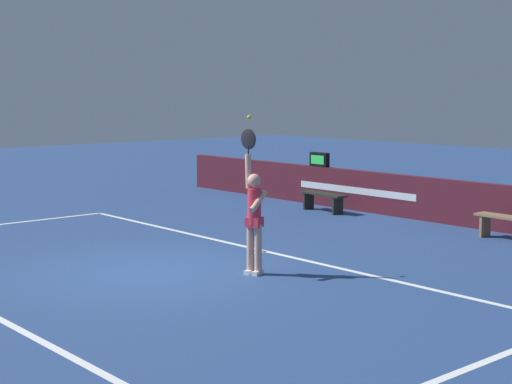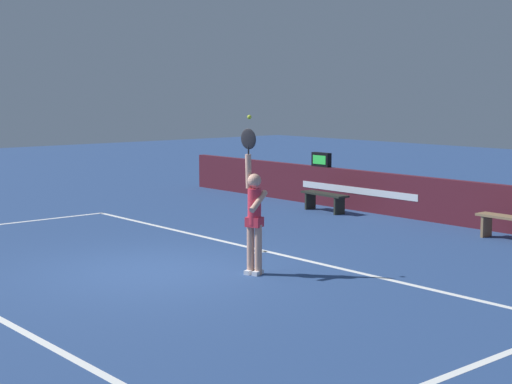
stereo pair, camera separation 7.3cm
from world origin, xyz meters
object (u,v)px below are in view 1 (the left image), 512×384
(tennis_player, at_px, (254,215))
(tennis_ball, at_px, (249,117))
(speed_display, at_px, (319,160))
(courtside_bench_far, at_px, (507,222))
(courtside_bench_near, at_px, (323,198))

(tennis_player, height_order, tennis_ball, tennis_ball)
(speed_display, height_order, courtside_bench_far, speed_display)
(tennis_player, height_order, courtside_bench_near, tennis_player)
(tennis_player, distance_m, courtside_bench_far, 5.96)
(tennis_ball, bearing_deg, courtside_bench_near, 124.04)
(tennis_player, bearing_deg, tennis_ball, 161.13)
(courtside_bench_far, bearing_deg, tennis_ball, -102.50)
(tennis_player, relative_size, tennis_ball, 34.16)
(speed_display, bearing_deg, tennis_player, -52.88)
(courtside_bench_near, relative_size, courtside_bench_far, 1.08)
(speed_display, xyz_separation_m, tennis_ball, (4.80, -6.53, 1.37))
(speed_display, relative_size, courtside_bench_near, 0.41)
(tennis_ball, height_order, courtside_bench_near, tennis_ball)
(tennis_player, bearing_deg, courtside_bench_near, 125.05)
(courtside_bench_far, bearing_deg, courtside_bench_near, -179.22)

